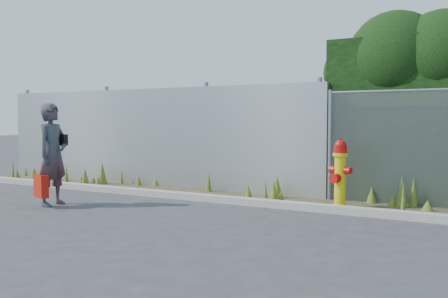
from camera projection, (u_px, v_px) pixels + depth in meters
ground at (195, 224)px, 7.18m from camera, size 80.00×80.00×0.00m
curb at (250, 202)px, 8.75m from camera, size 16.00×0.22×0.12m
weed_strip at (301, 196)px, 8.96m from camera, size 16.00×1.28×0.55m
corrugated_fence at (145, 137)px, 11.32m from camera, size 8.50×0.21×2.30m
fire_hydrant at (340, 175)px, 8.37m from camera, size 0.40×0.36×1.19m
woman at (53, 155)px, 8.68m from camera, size 0.51×0.70×1.79m
red_tote_bag at (41, 186)px, 8.49m from camera, size 0.35×0.13×0.46m
black_shoulder_bag at (60, 140)px, 8.82m from camera, size 0.26×0.11×0.20m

